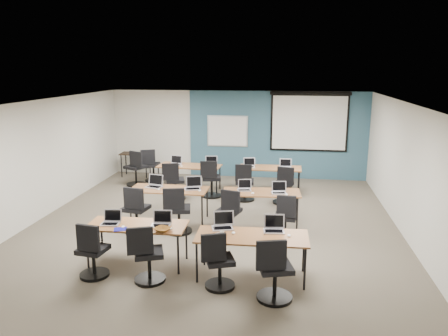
% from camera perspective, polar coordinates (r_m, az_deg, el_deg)
% --- Properties ---
extents(floor, '(8.00, 9.00, 0.02)m').
position_cam_1_polar(floor, '(9.75, -1.39, -7.43)').
color(floor, '#6B6354').
rests_on(floor, ground).
extents(ceiling, '(8.00, 9.00, 0.02)m').
position_cam_1_polar(ceiling, '(9.16, -1.49, 8.59)').
color(ceiling, white).
rests_on(ceiling, ground).
extents(wall_back, '(8.00, 0.04, 2.70)m').
position_cam_1_polar(wall_back, '(13.75, 1.74, 4.43)').
color(wall_back, beige).
rests_on(wall_back, ground).
extents(wall_front, '(8.00, 0.04, 2.70)m').
position_cam_1_polar(wall_front, '(5.19, -10.01, -10.62)').
color(wall_front, beige).
rests_on(wall_front, ground).
extents(wall_left, '(0.04, 9.00, 2.70)m').
position_cam_1_polar(wall_left, '(10.78, -22.90, 0.98)').
color(wall_left, beige).
rests_on(wall_left, ground).
extents(wall_right, '(0.04, 9.00, 2.70)m').
position_cam_1_polar(wall_right, '(9.55, 22.93, -0.47)').
color(wall_right, beige).
rests_on(wall_right, ground).
extents(blue_accent_panel, '(5.50, 0.04, 2.70)m').
position_cam_1_polar(blue_accent_panel, '(13.63, 6.97, 4.27)').
color(blue_accent_panel, '#3D5977').
rests_on(blue_accent_panel, wall_back).
extents(whiteboard, '(1.28, 0.03, 0.98)m').
position_cam_1_polar(whiteboard, '(13.70, 0.46, 4.83)').
color(whiteboard, silver).
rests_on(whiteboard, wall_back).
extents(projector_screen, '(2.40, 0.10, 1.82)m').
position_cam_1_polar(projector_screen, '(13.51, 11.08, 6.34)').
color(projector_screen, black).
rests_on(projector_screen, wall_back).
extents(training_table_front_left, '(1.73, 0.72, 0.73)m').
position_cam_1_polar(training_table_front_left, '(7.85, -11.28, -7.57)').
color(training_table_front_left, '#8F5C25').
rests_on(training_table_front_left, floor).
extents(training_table_front_right, '(1.84, 0.76, 0.73)m').
position_cam_1_polar(training_table_front_right, '(7.24, 3.66, -9.12)').
color(training_table_front_right, brown).
rests_on(training_table_front_right, floor).
extents(training_table_mid_left, '(1.75, 0.73, 0.73)m').
position_cam_1_polar(training_table_mid_left, '(9.96, -7.19, -2.96)').
color(training_table_mid_left, brown).
rests_on(training_table_mid_left, floor).
extents(training_table_mid_right, '(1.70, 0.71, 0.73)m').
position_cam_1_polar(training_table_mid_right, '(9.68, 4.91, -3.38)').
color(training_table_mid_right, '#9D5B34').
rests_on(training_table_mid_right, floor).
extents(training_table_back_left, '(1.74, 0.73, 0.73)m').
position_cam_1_polar(training_table_back_left, '(12.23, -4.52, 0.12)').
color(training_table_back_left, olive).
rests_on(training_table_back_left, floor).
extents(training_table_back_right, '(1.70, 0.71, 0.73)m').
position_cam_1_polar(training_table_back_right, '(12.02, 6.03, -0.14)').
color(training_table_back_right, '#97613C').
rests_on(training_table_back_right, floor).
extents(laptop_0, '(0.31, 0.27, 0.24)m').
position_cam_1_polar(laptop_0, '(7.96, -14.53, -6.65)').
color(laptop_0, '#BBBBBB').
rests_on(laptop_0, training_table_front_left).
extents(mouse_0, '(0.08, 0.10, 0.03)m').
position_cam_1_polar(mouse_0, '(7.75, -13.03, -7.48)').
color(mouse_0, white).
rests_on(mouse_0, training_table_front_left).
extents(task_chair_0, '(0.49, 0.49, 0.97)m').
position_cam_1_polar(task_chair_0, '(7.63, -16.83, -10.81)').
color(task_chair_0, black).
rests_on(task_chair_0, floor).
extents(laptop_1, '(0.33, 0.28, 0.25)m').
position_cam_1_polar(laptop_1, '(7.70, -8.19, -7.00)').
color(laptop_1, silver).
rests_on(laptop_1, training_table_front_left).
extents(mouse_1, '(0.07, 0.10, 0.03)m').
position_cam_1_polar(mouse_1, '(7.53, -7.01, -7.84)').
color(mouse_1, white).
rests_on(mouse_1, training_table_front_left).
extents(task_chair_1, '(0.53, 0.51, 0.99)m').
position_cam_1_polar(task_chair_1, '(7.27, -10.03, -11.59)').
color(task_chair_1, black).
rests_on(task_chair_1, floor).
extents(laptop_2, '(0.35, 0.30, 0.27)m').
position_cam_1_polar(laptop_2, '(7.52, -0.14, -7.32)').
color(laptop_2, silver).
rests_on(laptop_2, training_table_front_right).
extents(mouse_2, '(0.07, 0.10, 0.03)m').
position_cam_1_polar(mouse_2, '(7.29, 1.24, -8.46)').
color(mouse_2, white).
rests_on(mouse_2, training_table_front_right).
extents(task_chair_2, '(0.50, 0.48, 0.96)m').
position_cam_1_polar(task_chair_2, '(6.98, -0.76, -12.57)').
color(task_chair_2, black).
rests_on(task_chair_2, floor).
extents(laptop_3, '(0.34, 0.29, 0.26)m').
position_cam_1_polar(laptop_3, '(7.43, 6.55, -7.69)').
color(laptop_3, '#BABABF').
rests_on(laptop_3, training_table_front_right).
extents(mouse_3, '(0.07, 0.10, 0.03)m').
position_cam_1_polar(mouse_3, '(7.26, 8.49, -8.72)').
color(mouse_3, white).
rests_on(mouse_3, training_table_front_right).
extents(task_chair_3, '(0.55, 0.54, 1.02)m').
position_cam_1_polar(task_chair_3, '(6.68, 6.55, -13.66)').
color(task_chair_3, black).
rests_on(task_chair_3, floor).
extents(laptop_4, '(0.36, 0.31, 0.27)m').
position_cam_1_polar(laptop_4, '(10.14, -9.04, -2.07)').
color(laptop_4, '#AAAAAF').
rests_on(laptop_4, training_table_mid_left).
extents(mouse_4, '(0.07, 0.10, 0.03)m').
position_cam_1_polar(mouse_4, '(9.88, -8.52, -2.79)').
color(mouse_4, white).
rests_on(mouse_4, training_table_mid_left).
extents(task_chair_4, '(0.54, 0.54, 1.02)m').
position_cam_1_polar(task_chair_4, '(9.38, -11.44, -5.82)').
color(task_chair_4, black).
rests_on(task_chair_4, floor).
extents(laptop_5, '(0.36, 0.30, 0.27)m').
position_cam_1_polar(laptop_5, '(9.88, -4.06, -2.33)').
color(laptop_5, silver).
rests_on(laptop_5, training_table_mid_left).
extents(mouse_5, '(0.06, 0.09, 0.03)m').
position_cam_1_polar(mouse_5, '(9.68, -3.21, -2.98)').
color(mouse_5, white).
rests_on(mouse_5, training_table_mid_left).
extents(task_chair_5, '(0.54, 0.54, 1.02)m').
position_cam_1_polar(task_chair_5, '(9.20, -6.06, -5.99)').
color(task_chair_5, black).
rests_on(task_chair_5, floor).
extents(laptop_6, '(0.30, 0.26, 0.23)m').
position_cam_1_polar(laptop_6, '(9.76, 2.68, -2.56)').
color(laptop_6, '#B8B9C5').
rests_on(laptop_6, training_table_mid_right).
extents(mouse_6, '(0.07, 0.11, 0.04)m').
position_cam_1_polar(mouse_6, '(9.50, 3.78, -3.29)').
color(mouse_6, white).
rests_on(mouse_6, training_table_mid_right).
extents(task_chair_6, '(0.51, 0.50, 0.98)m').
position_cam_1_polar(task_chair_6, '(9.12, 0.69, -6.21)').
color(task_chair_6, black).
rests_on(task_chair_6, floor).
extents(laptop_7, '(0.32, 0.27, 0.24)m').
position_cam_1_polar(laptop_7, '(9.61, 7.18, -2.89)').
color(laptop_7, '#A9A9A9').
rests_on(laptop_7, training_table_mid_right).
extents(mouse_7, '(0.07, 0.11, 0.04)m').
position_cam_1_polar(mouse_7, '(9.49, 8.17, -3.43)').
color(mouse_7, white).
rests_on(mouse_7, training_table_mid_right).
extents(task_chair_7, '(0.47, 0.47, 0.96)m').
position_cam_1_polar(task_chair_7, '(8.95, 8.02, -6.81)').
color(task_chair_7, black).
rests_on(task_chair_7, floor).
extents(laptop_8, '(0.33, 0.28, 0.25)m').
position_cam_1_polar(laptop_8, '(12.34, -6.33, 0.72)').
color(laptop_8, '#B0B0B0').
rests_on(laptop_8, training_table_back_left).
extents(mouse_8, '(0.07, 0.11, 0.03)m').
position_cam_1_polar(mouse_8, '(12.09, -5.56, 0.24)').
color(mouse_8, white).
rests_on(mouse_8, training_table_back_left).
extents(task_chair_8, '(0.55, 0.53, 1.01)m').
position_cam_1_polar(task_chair_8, '(11.50, -6.54, -2.11)').
color(task_chair_8, black).
rests_on(task_chair_8, floor).
extents(laptop_9, '(0.33, 0.28, 0.25)m').
position_cam_1_polar(laptop_9, '(12.18, -1.72, 0.64)').
color(laptop_9, silver).
rests_on(laptop_9, training_table_back_left).
extents(mouse_9, '(0.07, 0.10, 0.03)m').
position_cam_1_polar(mouse_9, '(12.02, -1.12, 0.22)').
color(mouse_9, white).
rests_on(mouse_9, training_table_back_left).
extents(task_chair_9, '(0.54, 0.54, 1.02)m').
position_cam_1_polar(task_chair_9, '(11.65, -1.72, -1.81)').
color(task_chair_9, black).
rests_on(task_chair_9, floor).
extents(laptop_10, '(0.32, 0.27, 0.25)m').
position_cam_1_polar(laptop_10, '(12.01, 3.28, 0.43)').
color(laptop_10, '#A8A8AB').
rests_on(laptop_10, training_table_back_right).
extents(mouse_10, '(0.06, 0.10, 0.03)m').
position_cam_1_polar(mouse_10, '(11.91, 3.92, 0.07)').
color(mouse_10, white).
rests_on(mouse_10, training_table_back_right).
extents(task_chair_10, '(0.52, 0.52, 1.00)m').
position_cam_1_polar(task_chair_10, '(11.35, 2.68, -2.28)').
color(task_chair_10, black).
rests_on(task_chair_10, floor).
extents(laptop_11, '(0.32, 0.27, 0.24)m').
position_cam_1_polar(laptop_11, '(11.98, 8.03, 0.29)').
color(laptop_11, '#ADADB2').
rests_on(laptop_11, training_table_back_right).
extents(mouse_11, '(0.07, 0.10, 0.03)m').
position_cam_1_polar(mouse_11, '(11.87, 8.46, -0.09)').
color(mouse_11, white).
rests_on(mouse_11, training_table_back_right).
extents(task_chair_11, '(0.52, 0.52, 1.00)m').
position_cam_1_polar(task_chair_11, '(11.19, 7.80, -2.63)').
color(task_chair_11, black).
rests_on(task_chair_11, floor).
extents(blue_mousepad, '(0.27, 0.24, 0.01)m').
position_cam_1_polar(blue_mousepad, '(7.67, -13.37, -7.78)').
color(blue_mousepad, '#100F88').
rests_on(blue_mousepad, training_table_front_left).
extents(snack_bowl, '(0.40, 0.40, 0.07)m').
position_cam_1_polar(snack_bowl, '(7.44, -8.04, -7.92)').
color(snack_bowl, brown).
rests_on(snack_bowl, training_table_front_left).
extents(snack_plate, '(0.20, 0.20, 0.01)m').
position_cam_1_polar(snack_plate, '(7.23, -0.67, -8.71)').
color(snack_plate, white).
rests_on(snack_plate, training_table_front_right).
extents(coffee_cup, '(0.07, 0.07, 0.05)m').
position_cam_1_polar(coffee_cup, '(7.18, -0.27, -8.59)').
color(coffee_cup, white).
rests_on(coffee_cup, snack_plate).
extents(utility_table, '(0.93, 0.51, 0.75)m').
position_cam_1_polar(utility_table, '(14.12, -11.49, 1.55)').
color(utility_table, black).
rests_on(utility_table, floor).
extents(spare_chair_a, '(0.58, 0.53, 1.01)m').
position_cam_1_polar(spare_chair_a, '(13.41, -9.36, -0.02)').
color(spare_chair_a, black).
rests_on(spare_chair_a, floor).
extents(spare_chair_b, '(0.62, 0.58, 1.05)m').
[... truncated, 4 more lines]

